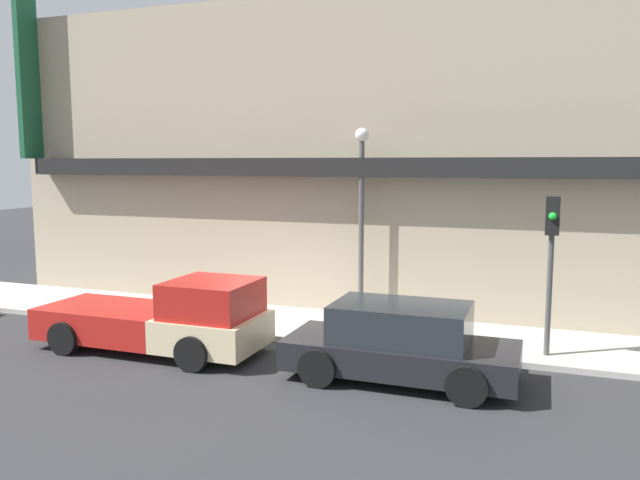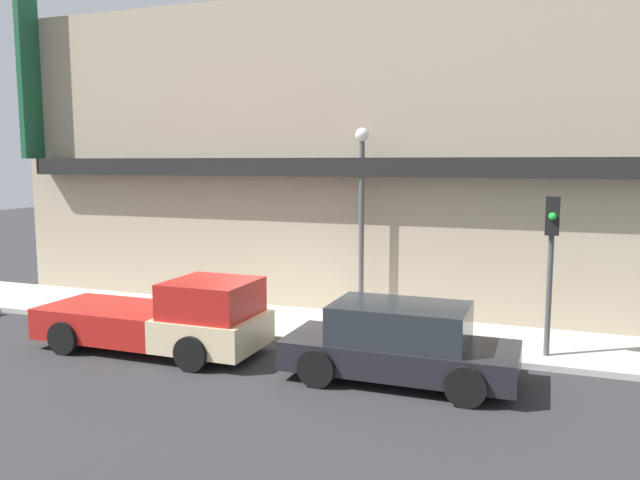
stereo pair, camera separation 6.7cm
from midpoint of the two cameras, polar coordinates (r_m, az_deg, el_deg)
The scene contains 8 objects.
ground_plane at distance 15.12m, azimuth -4.82°, elevation -9.19°, with size 80.00×80.00×0.00m, color #2D2D30.
sidewalk at distance 16.42m, azimuth -2.58°, elevation -7.61°, with size 36.00×2.99×0.13m.
building at distance 18.66m, azimuth 0.87°, elevation 7.59°, with size 19.80×3.80×11.53m.
pickup_truck at distance 14.48m, azimuth -13.81°, elevation -7.01°, with size 5.27×2.13×1.71m.
parked_car at distance 12.38m, azimuth 7.46°, elevation -9.35°, with size 4.48×2.03×1.52m.
fire_hydrant at distance 17.07m, azimuth -12.98°, elevation -5.93°, with size 0.20×0.20×0.61m.
street_lamp at distance 16.30m, azimuth 3.95°, elevation 3.78°, with size 0.36×0.36×4.99m.
traffic_light at distance 13.86m, azimuth 20.51°, elevation -0.59°, with size 0.28×0.42×3.41m.
Camera 2 is at (6.23, -13.11, 4.24)m, focal length 35.00 mm.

